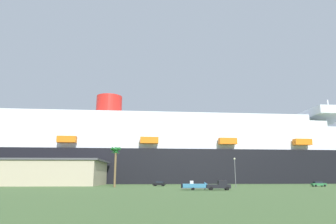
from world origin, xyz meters
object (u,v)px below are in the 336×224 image
at_px(small_boat_on_trailer, 197,186).
at_px(street_lamp, 235,168).
at_px(pickup_truck, 219,186).
at_px(parked_car_black_coupe, 159,184).
at_px(cruise_ship, 193,155).
at_px(parked_car_green_wagon, 318,184).
at_px(palm_tree, 116,155).

distance_m(small_boat_on_trailer, street_lamp, 22.66).
distance_m(pickup_truck, parked_car_black_coupe, 34.89).
bearing_deg(cruise_ship, parked_car_green_wagon, -54.56).
height_order(pickup_truck, parked_car_black_coupe, pickup_truck).
xyz_separation_m(palm_tree, parked_car_green_wagon, (64.32, 8.03, -8.78)).
xyz_separation_m(palm_tree, parked_car_black_coupe, (12.76, 12.23, -8.78)).
relative_size(cruise_ship, parked_car_green_wagon, 69.18).
height_order(small_boat_on_trailer, street_lamp, street_lamp).
bearing_deg(cruise_ship, pickup_truck, -89.13).
xyz_separation_m(cruise_ship, palm_tree, (-27.28, -60.05, -4.23)).
distance_m(cruise_ship, street_lamp, 62.11).
relative_size(small_boat_on_trailer, parked_car_black_coupe, 1.67).
bearing_deg(parked_car_black_coupe, parked_car_green_wagon, -4.66).
relative_size(cruise_ship, small_boat_on_trailer, 40.36).
height_order(small_boat_on_trailer, palm_tree, palm_tree).
distance_m(pickup_truck, palm_tree, 35.25).
bearing_deg(pickup_truck, parked_car_green_wagon, 36.94).
height_order(pickup_truck, street_lamp, street_lamp).
bearing_deg(palm_tree, cruise_ship, 65.57).
bearing_deg(small_boat_on_trailer, palm_tree, 140.66).
height_order(pickup_truck, palm_tree, palm_tree).
relative_size(street_lamp, parked_car_green_wagon, 1.98).
relative_size(palm_tree, street_lamp, 1.40).
bearing_deg(parked_car_black_coupe, small_boat_on_trailer, -71.47).
bearing_deg(parked_car_black_coupe, palm_tree, -136.20).
relative_size(cruise_ship, pickup_truck, 53.40).
distance_m(pickup_truck, small_boat_on_trailer, 5.25).
height_order(pickup_truck, parked_car_green_wagon, pickup_truck).
distance_m(pickup_truck, parked_car_green_wagon, 44.83).
xyz_separation_m(palm_tree, street_lamp, (35.99, -0.89, -4.06)).
xyz_separation_m(cruise_ship, parked_car_green_wagon, (37.03, -52.03, -13.01)).
height_order(palm_tree, parked_car_black_coupe, palm_tree).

